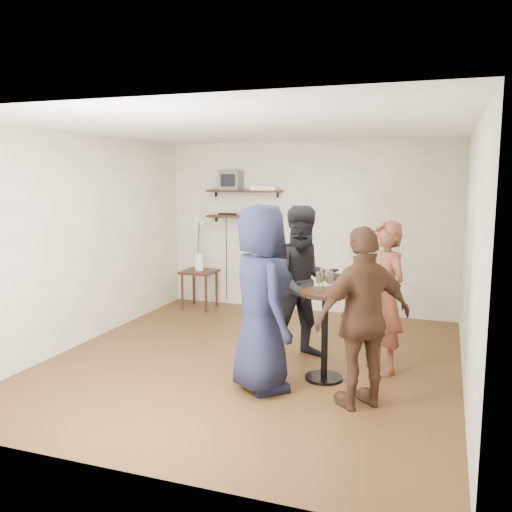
{
  "coord_description": "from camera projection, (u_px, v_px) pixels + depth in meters",
  "views": [
    {
      "loc": [
        2.01,
        -5.58,
        2.11
      ],
      "look_at": [
        -0.1,
        0.4,
        1.15
      ],
      "focal_mm": 38.0,
      "sensor_mm": 36.0,
      "label": 1
    }
  ],
  "objects": [
    {
      "name": "wine_glass_br",
      "position": [
        329.0,
        278.0,
        5.47
      ],
      "size": [
        0.07,
        0.07,
        0.21
      ],
      "color": "silver",
      "rests_on": "drinks_table"
    },
    {
      "name": "side_table",
      "position": [
        199.0,
        277.0,
        8.56
      ],
      "size": [
        0.51,
        0.51,
        0.61
      ],
      "rotation": [
        0.0,
        0.0,
        -0.02
      ],
      "color": "black",
      "rests_on": "room"
    },
    {
      "name": "person_plaid",
      "position": [
        384.0,
        297.0,
        5.75
      ],
      "size": [
        0.68,
        0.71,
        1.63
      ],
      "primitive_type": "imported",
      "rotation": [
        0.0,
        0.0,
        -0.88
      ],
      "color": "#B9152F",
      "rests_on": "room"
    },
    {
      "name": "wine_glass_bl",
      "position": [
        323.0,
        276.0,
        5.54
      ],
      "size": [
        0.07,
        0.07,
        0.22
      ],
      "color": "silver",
      "rests_on": "drinks_table"
    },
    {
      "name": "person_brown",
      "position": [
        364.0,
        318.0,
        4.87
      ],
      "size": [
        1.0,
        0.95,
        1.66
      ],
      "primitive_type": "imported",
      "rotation": [
        0.0,
        0.0,
        3.87
      ],
      "color": "#462D1E",
      "rests_on": "room"
    },
    {
      "name": "room",
      "position": [
        253.0,
        248.0,
        5.99
      ],
      "size": [
        4.58,
        5.08,
        2.68
      ],
      "color": "#462816",
      "rests_on": "ground"
    },
    {
      "name": "radio",
      "position": [
        249.0,
        212.0,
        8.48
      ],
      "size": [
        0.22,
        0.1,
        0.1
      ],
      "primitive_type": "cube",
      "color": "black",
      "rests_on": "shelf_lower"
    },
    {
      "name": "vase_lilies",
      "position": [
        199.0,
        253.0,
        8.5
      ],
      "size": [
        0.19,
        0.19,
        0.9
      ],
      "rotation": [
        0.0,
        0.0,
        -0.02
      ],
      "color": "white",
      "rests_on": "side_table"
    },
    {
      "name": "shelf_lower",
      "position": [
        244.0,
        217.0,
        8.51
      ],
      "size": [
        1.2,
        0.25,
        0.04
      ],
      "primitive_type": "cube",
      "color": "black",
      "rests_on": "room"
    },
    {
      "name": "wine_glass_fr",
      "position": [
        330.0,
        279.0,
        5.42
      ],
      "size": [
        0.07,
        0.07,
        0.21
      ],
      "color": "silver",
      "rests_on": "drinks_table"
    },
    {
      "name": "shelf_upper",
      "position": [
        244.0,
        191.0,
        8.45
      ],
      "size": [
        1.2,
        0.25,
        0.04
      ],
      "primitive_type": "cube",
      "color": "black",
      "rests_on": "room"
    },
    {
      "name": "person_dark",
      "position": [
        304.0,
        283.0,
        6.18
      ],
      "size": [
        1.08,
        1.02,
        1.76
      ],
      "primitive_type": "imported",
      "rotation": [
        0.0,
        0.0,
        0.56
      ],
      "color": "black",
      "rests_on": "room"
    },
    {
      "name": "power_strip",
      "position": [
        227.0,
        214.0,
        8.65
      ],
      "size": [
        0.3,
        0.05,
        0.03
      ],
      "primitive_type": "cube",
      "color": "black",
      "rests_on": "shelf_lower"
    },
    {
      "name": "dvd_deck",
      "position": [
        265.0,
        188.0,
        8.33
      ],
      "size": [
        0.4,
        0.24,
        0.06
      ],
      "primitive_type": "cube",
      "color": "silver",
      "rests_on": "shelf_upper"
    },
    {
      "name": "crt_monitor",
      "position": [
        232.0,
        180.0,
        8.49
      ],
      "size": [
        0.32,
        0.3,
        0.3
      ],
      "primitive_type": "cube",
      "color": "#59595B",
      "rests_on": "shelf_upper"
    },
    {
      "name": "person_navy",
      "position": [
        261.0,
        298.0,
        5.26
      ],
      "size": [
        1.02,
        1.06,
        1.84
      ],
      "primitive_type": "imported",
      "rotation": [
        0.0,
        0.0,
        2.26
      ],
      "color": "#161932",
      "rests_on": "room"
    },
    {
      "name": "wine_glass_fl",
      "position": [
        319.0,
        278.0,
        5.46
      ],
      "size": [
        0.07,
        0.07,
        0.2
      ],
      "color": "silver",
      "rests_on": "drinks_table"
    },
    {
      "name": "drinks_table",
      "position": [
        325.0,
        323.0,
        5.55
      ],
      "size": [
        0.51,
        0.51,
        0.93
      ],
      "color": "black",
      "rests_on": "room"
    }
  ]
}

